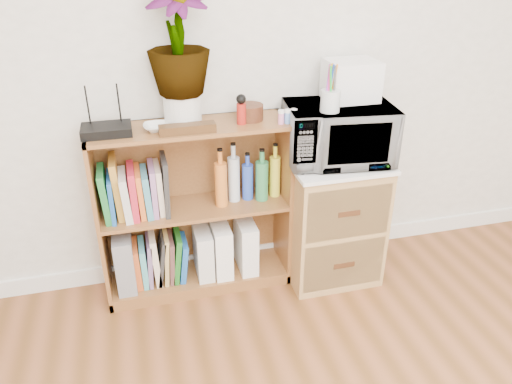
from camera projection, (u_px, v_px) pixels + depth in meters
name	position (u px, v px, depth m)	size (l,w,h in m)	color
skirting_board	(253.00, 252.00, 3.05)	(4.00, 0.02, 0.10)	white
bookshelf	(195.00, 210.00, 2.65)	(1.00, 0.30, 0.95)	brown
wicker_unit	(330.00, 219.00, 2.82)	(0.50, 0.45, 0.70)	#9E7542
microwave	(338.00, 133.00, 2.57)	(0.54, 0.36, 0.30)	silver
pen_cup	(330.00, 101.00, 2.39)	(0.09, 0.09, 0.10)	silver
small_appliance	(351.00, 80.00, 2.54)	(0.26, 0.21, 0.20)	white
router	(107.00, 130.00, 2.32)	(0.23, 0.16, 0.04)	black
white_bowl	(157.00, 127.00, 2.37)	(0.13, 0.13, 0.03)	silver
plant_pot	(183.00, 110.00, 2.41)	(0.18, 0.18, 0.15)	silver
potted_plant	(178.00, 39.00, 2.26)	(0.29, 0.29, 0.51)	#2F7631
trinket_box	(187.00, 129.00, 2.33)	(0.27, 0.07, 0.04)	#331F0E
kokeshi_doll	(241.00, 114.00, 2.43)	(0.05, 0.05, 0.10)	#9E1B13
wooden_bowl	(250.00, 112.00, 2.49)	(0.13, 0.13, 0.08)	#3A1F10
paint_jars	(287.00, 118.00, 2.45)	(0.10, 0.04, 0.05)	pink
file_box	(124.00, 259.00, 2.68)	(0.10, 0.26, 0.32)	gray
magazine_holder_left	(203.00, 252.00, 2.77)	(0.09, 0.22, 0.28)	silver
magazine_holder_mid	(221.00, 248.00, 2.79)	(0.10, 0.24, 0.30)	white
magazine_holder_right	(246.00, 244.00, 2.82)	(0.09, 0.24, 0.30)	white
cookbooks	(135.00, 191.00, 2.52)	(0.34, 0.20, 0.31)	#217C36
liquor_bottles	(247.00, 175.00, 2.64)	(0.37, 0.07, 0.32)	orange
lower_books	(160.00, 258.00, 2.73)	(0.30, 0.19, 0.29)	#C65322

